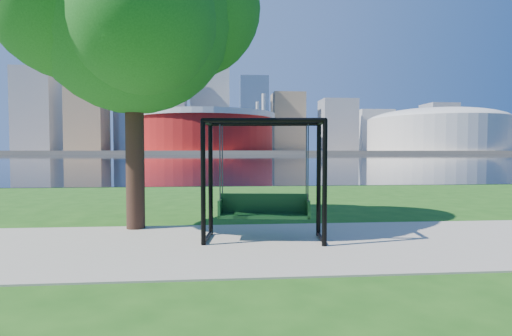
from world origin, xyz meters
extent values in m
plane|color=#1E5114|center=(0.00, 0.00, 0.00)|extent=(900.00, 900.00, 0.00)
cube|color=#9E937F|center=(0.00, -0.50, 0.01)|extent=(120.00, 4.00, 0.03)
cube|color=black|center=(0.00, 102.00, 0.01)|extent=(900.00, 180.00, 0.02)
cube|color=#937F60|center=(0.00, 306.00, 1.00)|extent=(900.00, 228.00, 2.00)
cylinder|color=maroon|center=(-10.00, 235.00, 13.00)|extent=(80.00, 80.00, 22.00)
cylinder|color=silver|center=(-10.00, 235.00, 22.50)|extent=(83.00, 83.00, 3.00)
cylinder|color=silver|center=(22.91, 254.00, 18.00)|extent=(2.00, 2.00, 32.00)
cylinder|color=silver|center=(-42.91, 254.00, 18.00)|extent=(2.00, 2.00, 32.00)
cylinder|color=silver|center=(-42.91, 216.00, 18.00)|extent=(2.00, 2.00, 32.00)
cylinder|color=silver|center=(22.91, 216.00, 18.00)|extent=(2.00, 2.00, 32.00)
cylinder|color=beige|center=(135.00, 235.00, 12.00)|extent=(84.00, 84.00, 20.00)
ellipsoid|color=beige|center=(135.00, 235.00, 21.00)|extent=(84.00, 84.00, 15.12)
cube|color=gray|center=(-140.00, 310.00, 33.00)|extent=(28.00, 28.00, 62.00)
cube|color=#998466|center=(-100.00, 300.00, 46.00)|extent=(26.00, 26.00, 88.00)
cube|color=slate|center=(-70.00, 325.00, 49.50)|extent=(30.00, 24.00, 95.00)
cube|color=gray|center=(-40.00, 305.00, 38.00)|extent=(24.00, 24.00, 72.00)
cube|color=silver|center=(-10.00, 335.00, 42.00)|extent=(32.00, 28.00, 80.00)
cube|color=slate|center=(25.00, 310.00, 31.00)|extent=(22.00, 22.00, 58.00)
cube|color=#998466|center=(55.00, 325.00, 26.00)|extent=(26.00, 26.00, 48.00)
cube|color=gray|center=(95.00, 315.00, 23.00)|extent=(28.00, 24.00, 42.00)
cube|color=silver|center=(135.00, 340.00, 20.00)|extent=(30.00, 26.00, 36.00)
cube|color=gray|center=(185.00, 320.00, 22.00)|extent=(24.00, 24.00, 40.00)
cube|color=#998466|center=(225.00, 335.00, 18.00)|extent=(26.00, 26.00, 32.00)
sphere|color=#998466|center=(-100.00, 300.00, 93.50)|extent=(10.00, 10.00, 10.00)
cylinder|color=black|center=(-1.12, -0.50, 1.17)|extent=(0.10, 0.10, 2.34)
cylinder|color=black|center=(1.10, -0.78, 1.17)|extent=(0.10, 0.10, 2.34)
cylinder|color=black|center=(-1.00, 0.41, 1.17)|extent=(0.10, 0.10, 2.34)
cylinder|color=black|center=(1.22, 0.13, 1.17)|extent=(0.10, 0.10, 2.34)
cylinder|color=black|center=(-0.01, -0.64, 2.34)|extent=(2.23, 0.37, 0.09)
cylinder|color=black|center=(0.11, 0.27, 2.34)|extent=(2.23, 0.37, 0.09)
cylinder|color=black|center=(-1.06, -0.05, 2.34)|extent=(0.20, 0.92, 0.09)
cylinder|color=black|center=(-1.06, -0.05, 0.08)|extent=(0.19, 0.92, 0.07)
cylinder|color=black|center=(1.16, -0.32, 2.34)|extent=(0.20, 0.92, 0.09)
cylinder|color=black|center=(1.16, -0.32, 0.08)|extent=(0.19, 0.92, 0.07)
cube|color=black|center=(0.05, -0.19, 0.51)|extent=(1.82, 0.67, 0.06)
cube|color=black|center=(0.08, 0.01, 0.73)|extent=(1.77, 0.27, 0.39)
cube|color=black|center=(-0.80, -0.08, 0.65)|extent=(0.11, 0.46, 0.35)
cube|color=black|center=(0.90, -0.29, 0.65)|extent=(0.11, 0.46, 0.35)
cylinder|color=#37373C|center=(-0.80, -0.27, 1.55)|extent=(0.03, 0.03, 1.47)
cylinder|color=#37373C|center=(0.86, -0.48, 1.55)|extent=(0.03, 0.03, 1.47)
cylinder|color=#37373C|center=(-0.76, 0.10, 1.55)|extent=(0.03, 0.03, 1.47)
cylinder|color=#37373C|center=(0.91, -0.10, 1.55)|extent=(0.03, 0.03, 1.47)
cylinder|color=black|center=(-2.72, 1.26, 2.05)|extent=(0.41, 0.41, 4.10)
sphere|color=#1B5719|center=(-2.72, 1.26, 4.85)|extent=(4.48, 4.48, 4.48)
sphere|color=#1B5719|center=(-1.50, 1.82, 5.22)|extent=(3.36, 3.36, 3.36)
sphere|color=#1B5719|center=(-2.34, 0.24, 4.38)|extent=(2.98, 2.98, 2.98)
camera|label=1|loc=(-0.78, -7.91, 1.78)|focal=28.00mm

